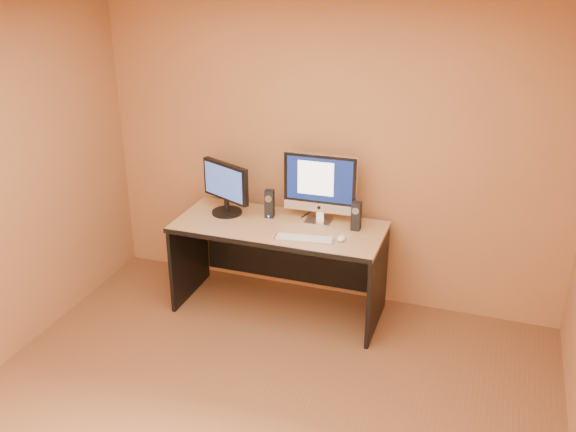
{
  "coord_description": "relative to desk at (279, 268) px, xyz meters",
  "views": [
    {
      "loc": [
        1.33,
        -2.95,
        2.95
      ],
      "look_at": [
        -0.18,
        1.45,
        0.93
      ],
      "focal_mm": 40.0,
      "sensor_mm": 36.0,
      "label": 1
    }
  ],
  "objects": [
    {
      "name": "desk",
      "position": [
        0.0,
        0.0,
        0.0
      ],
      "size": [
        1.72,
        0.75,
        0.79
      ],
      "primitive_type": null,
      "rotation": [
        0.0,
        0.0,
        0.0
      ],
      "color": "tan",
      "rests_on": "ground"
    },
    {
      "name": "speaker_right",
      "position": [
        0.62,
        0.13,
        0.51
      ],
      "size": [
        0.07,
        0.08,
        0.24
      ],
      "primitive_type": null,
      "rotation": [
        0.0,
        0.0,
        -0.01
      ],
      "color": "black",
      "rests_on": "desk"
    },
    {
      "name": "walls",
      "position": [
        0.29,
        -1.55,
        0.9
      ],
      "size": [
        4.0,
        4.0,
        2.6
      ],
      "primitive_type": null,
      "color": "#9D653F",
      "rests_on": "ground"
    },
    {
      "name": "keyboard",
      "position": [
        0.28,
        -0.19,
        0.41
      ],
      "size": [
        0.47,
        0.19,
        0.02
      ],
      "primitive_type": "cube",
      "rotation": [
        0.0,
        0.0,
        0.14
      ],
      "color": "silver",
      "rests_on": "desk"
    },
    {
      "name": "imac",
      "position": [
        0.29,
        0.18,
        0.69
      ],
      "size": [
        0.62,
        0.24,
        0.59
      ],
      "primitive_type": null,
      "rotation": [
        0.0,
        0.0,
        0.03
      ],
      "color": "silver",
      "rests_on": "desk"
    },
    {
      "name": "cable_a",
      "position": [
        0.29,
        0.28,
        0.4
      ],
      "size": [
        0.11,
        0.22,
        0.01
      ],
      "primitive_type": "cylinder",
      "rotation": [
        1.57,
        0.0,
        0.44
      ],
      "color": "black",
      "rests_on": "desk"
    },
    {
      "name": "ceiling",
      "position": [
        0.29,
        -1.55,
        2.2
      ],
      "size": [
        4.0,
        4.0,
        0.0
      ],
      "primitive_type": "plane",
      "color": "white",
      "rests_on": "walls"
    },
    {
      "name": "mouse",
      "position": [
        0.56,
        -0.11,
        0.42
      ],
      "size": [
        0.07,
        0.11,
        0.04
      ],
      "primitive_type": "ellipsoid",
      "rotation": [
        0.0,
        0.0,
        0.06
      ],
      "color": "white",
      "rests_on": "desk"
    },
    {
      "name": "speaker_left",
      "position": [
        -0.13,
        0.14,
        0.51
      ],
      "size": [
        0.08,
        0.09,
        0.24
      ],
      "primitive_type": null,
      "rotation": [
        0.0,
        0.0,
        0.13
      ],
      "color": "black",
      "rests_on": "desk"
    },
    {
      "name": "cable_b",
      "position": [
        0.15,
        0.3,
        0.4
      ],
      "size": [
        0.06,
        0.19,
        0.01
      ],
      "primitive_type": "cylinder",
      "rotation": [
        1.57,
        0.0,
        -0.28
      ],
      "color": "black",
      "rests_on": "desk"
    },
    {
      "name": "second_monitor",
      "position": [
        -0.5,
        0.09,
        0.62
      ],
      "size": [
        0.58,
        0.45,
        0.45
      ],
      "primitive_type": null,
      "rotation": [
        0.0,
        0.0,
        -0.43
      ],
      "color": "black",
      "rests_on": "desk"
    }
  ]
}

